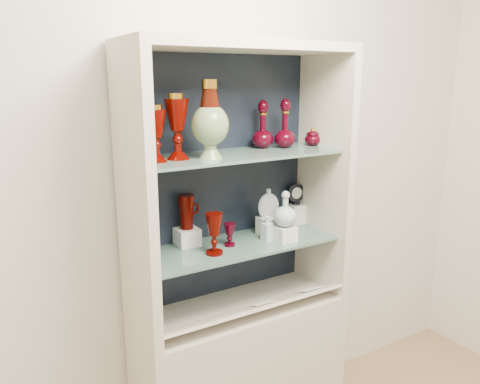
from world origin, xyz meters
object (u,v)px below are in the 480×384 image
cobalt_goblet (146,241)px  flat_flask (269,203)px  ruby_decanter_a (285,120)px  ruby_goblet_tall (214,234)px  lidded_bowl (313,137)px  clear_square_bottle (267,228)px  ruby_decanter_b (263,123)px  clear_round_decanter (285,210)px  pedestal_lamp_right (156,134)px  ruby_goblet_small (230,235)px  ruby_pitcher (186,212)px  cameo_medallion (296,194)px  enamel_urn (210,119)px  pedestal_lamp_left (177,127)px

cobalt_goblet → flat_flask: (0.63, 0.04, 0.07)m
ruby_decanter_a → ruby_goblet_tall: bearing=-168.2°
lidded_bowl → flat_flask: size_ratio=0.60×
ruby_decanter_a → clear_square_bottle: size_ratio=2.08×
ruby_decanter_b → clear_round_decanter: (0.03, -0.15, -0.39)m
clear_round_decanter → pedestal_lamp_right: bearing=174.1°
ruby_goblet_small → flat_flask: 0.26m
flat_flask → ruby_goblet_tall: bearing=-148.7°
ruby_decanter_a → cobalt_goblet: (-0.72, -0.04, -0.45)m
pedestal_lamp_right → clear_round_decanter: pedestal_lamp_right is taller
ruby_decanter_a → ruby_goblet_small: 0.59m
ruby_pitcher → cameo_medallion: size_ratio=1.35×
clear_round_decanter → cameo_medallion: bearing=42.4°
ruby_pitcher → ruby_goblet_small: bearing=-36.4°
ruby_goblet_small → clear_square_bottle: 0.19m
enamel_urn → lidded_bowl: size_ratio=3.64×
cobalt_goblet → ruby_pitcher: 0.27m
ruby_pitcher → cobalt_goblet: bearing=-157.8°
pedestal_lamp_left → ruby_decanter_b: bearing=9.4°
ruby_decanter_b → ruby_pitcher: size_ratio=1.51×
enamel_urn → cameo_medallion: bearing=15.9°
cobalt_goblet → clear_square_bottle: (0.58, -0.02, -0.03)m
clear_square_bottle → ruby_pitcher: bearing=158.8°
pedestal_lamp_right → ruby_pitcher: bearing=34.5°
ruby_decanter_a → ruby_pitcher: (-0.49, 0.07, -0.39)m
ruby_pitcher → flat_flask: ruby_pitcher is taller
enamel_urn → cobalt_goblet: enamel_urn is taller
ruby_decanter_b → ruby_decanter_a: bearing=-24.7°
ruby_decanter_b → pedestal_lamp_right: bearing=-170.5°
pedestal_lamp_left → cameo_medallion: (0.71, 0.12, -0.39)m
lidded_bowl → ruby_goblet_small: (-0.48, -0.03, -0.41)m
ruby_decanter_a → lidded_bowl: 0.18m
flat_flask → cobalt_goblet: bearing=-159.4°
ruby_decanter_b → cameo_medallion: (0.24, 0.04, -0.38)m
ruby_decanter_a → flat_flask: 0.40m
pedestal_lamp_right → ruby_pitcher: (0.17, 0.12, -0.37)m
pedestal_lamp_left → clear_square_bottle: 0.65m
ruby_decanter_a → cobalt_goblet: 0.85m
clear_square_bottle → ruby_decanter_b: bearing=68.5°
ruby_decanter_a → clear_square_bottle: bearing=-155.0°
ruby_goblet_small → clear_square_bottle: size_ratio=0.85×
ruby_decanter_a → ruby_goblet_tall: size_ratio=1.41×
ruby_goblet_tall → clear_square_bottle: (0.29, 0.03, -0.03)m
lidded_bowl → clear_round_decanter: 0.40m
clear_round_decanter → enamel_urn: bearing=175.6°
flat_flask → cameo_medallion: size_ratio=1.25×
cobalt_goblet → ruby_goblet_small: bearing=1.1°
cobalt_goblet → cameo_medallion: bearing=8.4°
cobalt_goblet → ruby_pitcher: ruby_pitcher is taller
pedestal_lamp_right → enamel_urn: 0.23m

